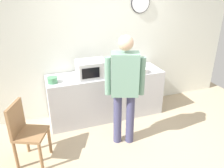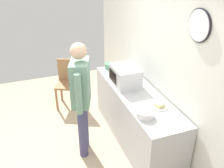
# 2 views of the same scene
# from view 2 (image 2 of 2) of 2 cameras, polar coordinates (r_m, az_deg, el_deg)

# --- Properties ---
(ground_plane) EXTENTS (6.00, 6.00, 0.00)m
(ground_plane) POSITION_cam_2_polar(r_m,az_deg,el_deg) (4.01, -10.84, -16.74)
(ground_plane) COLOR tan
(back_wall) EXTENTS (5.40, 0.13, 2.60)m
(back_wall) POSITION_cam_2_polar(r_m,az_deg,el_deg) (3.74, 12.10, 3.90)
(back_wall) COLOR silver
(back_wall) RESTS_ON ground_plane
(kitchen_counter) EXTENTS (2.15, 0.62, 0.88)m
(kitchen_counter) POSITION_cam_2_polar(r_m,az_deg,el_deg) (4.10, 5.32, -7.12)
(kitchen_counter) COLOR #B7B7BC
(kitchen_counter) RESTS_ON ground_plane
(microwave) EXTENTS (0.50, 0.39, 0.30)m
(microwave) POSITION_cam_2_polar(r_m,az_deg,el_deg) (4.00, 3.03, 1.86)
(microwave) COLOR silver
(microwave) RESTS_ON kitchen_counter
(sandwich_plate) EXTENTS (0.23, 0.23, 0.07)m
(sandwich_plate) POSITION_cam_2_polar(r_m,az_deg,el_deg) (3.52, 10.71, -4.91)
(sandwich_plate) COLOR white
(sandwich_plate) RESTS_ON kitchen_counter
(salad_bowl) EXTENTS (0.16, 0.16, 0.10)m
(salad_bowl) POSITION_cam_2_polar(r_m,az_deg,el_deg) (4.60, -0.62, 4.10)
(salad_bowl) COLOR #4C8E60
(salad_bowl) RESTS_ON kitchen_counter
(cereal_bowl) EXTENTS (0.22, 0.22, 0.09)m
(cereal_bowl) POSITION_cam_2_polar(r_m,az_deg,el_deg) (3.28, 7.42, -6.71)
(cereal_bowl) COLOR white
(cereal_bowl) RESTS_ON kitchen_counter
(fork_utensil) EXTENTS (0.17, 0.04, 0.01)m
(fork_utensil) POSITION_cam_2_polar(r_m,az_deg,el_deg) (4.34, -0.35, 1.91)
(fork_utensil) COLOR silver
(fork_utensil) RESTS_ON kitchen_counter
(spoon_utensil) EXTENTS (0.03, 0.17, 0.01)m
(spoon_utensil) POSITION_cam_2_polar(r_m,az_deg,el_deg) (4.40, 4.64, 2.20)
(spoon_utensil) COLOR silver
(spoon_utensil) RESTS_ON kitchen_counter
(person_standing) EXTENTS (0.56, 0.36, 1.76)m
(person_standing) POSITION_cam_2_polar(r_m,az_deg,el_deg) (3.53, -7.01, -2.08)
(person_standing) COLOR #3F4065
(person_standing) RESTS_ON ground_plane
(wooden_chair) EXTENTS (0.53, 0.53, 0.94)m
(wooden_chair) POSITION_cam_2_polar(r_m,az_deg,el_deg) (5.05, -10.03, 0.75)
(wooden_chair) COLOR olive
(wooden_chair) RESTS_ON ground_plane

